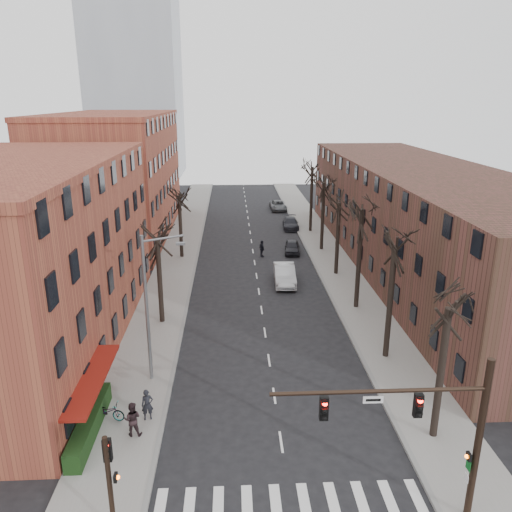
{
  "coord_description": "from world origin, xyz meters",
  "views": [
    {
      "loc": [
        -2.25,
        -16.5,
        16.17
      ],
      "look_at": [
        -0.36,
        21.66,
        4.0
      ],
      "focal_mm": 35.0,
      "sensor_mm": 36.0,
      "label": 1
    }
  ],
  "objects": [
    {
      "name": "tree_right_b",
      "position": [
        7.6,
        12.0,
        0.0
      ],
      "size": [
        5.2,
        5.2,
        10.8
      ],
      "primitive_type": null,
      "color": "black",
      "rests_on": "ground"
    },
    {
      "name": "tree_left_a",
      "position": [
        -7.6,
        18.0,
        0.0
      ],
      "size": [
        5.2,
        5.2,
        9.5
      ],
      "primitive_type": null,
      "color": "black",
      "rests_on": "ground"
    },
    {
      "name": "office_tower",
      "position": [
        -22.0,
        95.0,
        30.0
      ],
      "size": [
        18.0,
        18.0,
        60.0
      ],
      "primitive_type": "cube",
      "color": "#B2B7BF",
      "rests_on": "ground"
    },
    {
      "name": "pedestrian_crossing",
      "position": [
        0.86,
        33.89,
        0.9
      ],
      "size": [
        0.78,
        1.14,
        1.81
      ],
      "primitive_type": "imported",
      "rotation": [
        0.0,
        0.0,
        1.92
      ],
      "color": "black",
      "rests_on": "ground"
    },
    {
      "name": "silver_sedan",
      "position": [
        2.44,
        25.91,
        0.86
      ],
      "size": [
        1.99,
        5.29,
        1.72
      ],
      "primitive_type": "imported",
      "rotation": [
        0.0,
        0.0,
        -0.03
      ],
      "color": "#AEB2B6",
      "rests_on": "ground"
    },
    {
      "name": "awning_left",
      "position": [
        -9.4,
        6.0,
        0.0
      ],
      "size": [
        1.2,
        7.0,
        0.15
      ],
      "primitive_type": "cube",
      "color": "maroon",
      "rests_on": "ground"
    },
    {
      "name": "tree_right_d",
      "position": [
        7.6,
        28.0,
        0.0
      ],
      "size": [
        5.2,
        5.2,
        10.0
      ],
      "primitive_type": null,
      "color": "black",
      "rests_on": "ground"
    },
    {
      "name": "signal_pole_left",
      "position": [
        -6.99,
        -0.95,
        2.61
      ],
      "size": [
        0.47,
        0.44,
        4.4
      ],
      "color": "black",
      "rests_on": "ground"
    },
    {
      "name": "sidewalk_right",
      "position": [
        8.0,
        35.0,
        0.07
      ],
      "size": [
        4.0,
        90.0,
        0.15
      ],
      "primitive_type": "cube",
      "color": "gray",
      "rests_on": "ground"
    },
    {
      "name": "building_right",
      "position": [
        16.0,
        30.0,
        5.0
      ],
      "size": [
        12.0,
        50.0,
        10.0
      ],
      "primitive_type": "cube",
      "color": "#532D27",
      "rests_on": "ground"
    },
    {
      "name": "building_left_near",
      "position": [
        -16.0,
        15.0,
        6.0
      ],
      "size": [
        12.0,
        26.0,
        12.0
      ],
      "primitive_type": "cube",
      "color": "brown",
      "rests_on": "ground"
    },
    {
      "name": "parked_car_mid",
      "position": [
        5.3,
        45.78,
        0.69
      ],
      "size": [
        2.17,
        4.84,
        1.38
      ],
      "primitive_type": "imported",
      "rotation": [
        0.0,
        0.0,
        -0.05
      ],
      "color": "black",
      "rests_on": "ground"
    },
    {
      "name": "hedge",
      "position": [
        -9.5,
        5.0,
        0.65
      ],
      "size": [
        0.8,
        6.0,
        1.0
      ],
      "primitive_type": "cube",
      "color": "#1D3813",
      "rests_on": "sidewalk_left"
    },
    {
      "name": "tree_right_c",
      "position": [
        7.6,
        20.0,
        0.0
      ],
      "size": [
        5.2,
        5.2,
        11.6
      ],
      "primitive_type": null,
      "color": "black",
      "rests_on": "ground"
    },
    {
      "name": "streetlight",
      "position": [
        -7.03,
        10.0,
        5.01
      ],
      "size": [
        2.45,
        0.22,
        9.03
      ],
      "color": "slate",
      "rests_on": "ground"
    },
    {
      "name": "tree_right_a",
      "position": [
        7.6,
        4.0,
        0.0
      ],
      "size": [
        5.2,
        5.2,
        10.0
      ],
      "primitive_type": null,
      "color": "black",
      "rests_on": "ground"
    },
    {
      "name": "pedestrian_b",
      "position": [
        -7.31,
        4.75,
        1.05
      ],
      "size": [
        0.89,
        0.7,
        1.8
      ],
      "primitive_type": "imported",
      "rotation": [
        0.0,
        0.0,
        3.12
      ],
      "color": "black",
      "rests_on": "sidewalk_left"
    },
    {
      "name": "ground",
      "position": [
        0.0,
        0.0,
        0.0
      ],
      "size": [
        160.0,
        160.0,
        0.0
      ],
      "primitive_type": "plane",
      "color": "black",
      "rests_on": "ground"
    },
    {
      "name": "bicycle",
      "position": [
        -8.87,
        6.05,
        0.65
      ],
      "size": [
        1.99,
        1.08,
        0.99
      ],
      "primitive_type": "imported",
      "rotation": [
        0.0,
        0.0,
        1.34
      ],
      "color": "gray",
      "rests_on": "sidewalk_left"
    },
    {
      "name": "tree_right_e",
      "position": [
        7.6,
        36.0,
        0.0
      ],
      "size": [
        5.2,
        5.2,
        10.8
      ],
      "primitive_type": null,
      "color": "black",
      "rests_on": "ground"
    },
    {
      "name": "signal_mast_arm",
      "position": [
        5.45,
        -1.0,
        4.4
      ],
      "size": [
        8.14,
        0.3,
        7.2
      ],
      "color": "black",
      "rests_on": "ground"
    },
    {
      "name": "building_left_far",
      "position": [
        -16.0,
        44.0,
        7.0
      ],
      "size": [
        12.0,
        28.0,
        14.0
      ],
      "primitive_type": "cube",
      "color": "brown",
      "rests_on": "ground"
    },
    {
      "name": "sidewalk_left",
      "position": [
        -8.0,
        35.0,
        0.07
      ],
      "size": [
        4.0,
        90.0,
        0.15
      ],
      "primitive_type": "cube",
      "color": "gray",
      "rests_on": "ground"
    },
    {
      "name": "pedestrian_a",
      "position": [
        -6.78,
        6.0,
        0.99
      ],
      "size": [
        0.69,
        0.54,
        1.68
      ],
      "primitive_type": "imported",
      "rotation": [
        0.0,
        0.0,
        0.24
      ],
      "color": "black",
      "rests_on": "sidewalk_left"
    },
    {
      "name": "tree_right_f",
      "position": [
        7.6,
        44.0,
        0.0
      ],
      "size": [
        5.2,
        5.2,
        11.6
      ],
      "primitive_type": null,
      "color": "black",
      "rests_on": "ground"
    },
    {
      "name": "parked_car_far",
      "position": [
        4.71,
        56.93,
        0.69
      ],
      "size": [
        2.45,
        5.04,
        1.38
      ],
      "primitive_type": "imported",
      "rotation": [
        0.0,
        0.0,
        0.03
      ],
      "color": "#55595D",
      "rests_on": "ground"
    },
    {
      "name": "tree_left_b",
      "position": [
        -7.6,
        34.0,
        0.0
      ],
      "size": [
        5.2,
        5.2,
        9.5
      ],
      "primitive_type": null,
      "color": "black",
      "rests_on": "ground"
    },
    {
      "name": "parked_car_near",
      "position": [
        4.24,
        35.18,
        0.67
      ],
      "size": [
        1.99,
        4.09,
        1.35
      ],
      "primitive_type": "imported",
      "rotation": [
        0.0,
        0.0,
        -0.1
      ],
      "color": "black",
      "rests_on": "ground"
    }
  ]
}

